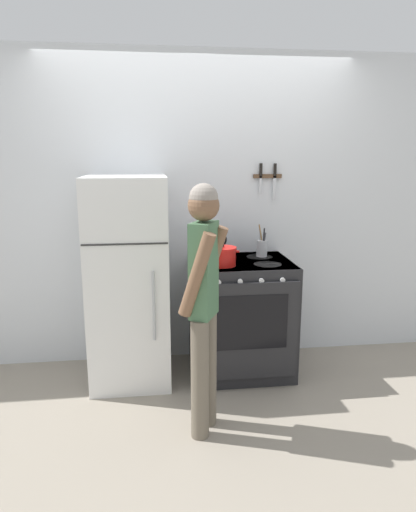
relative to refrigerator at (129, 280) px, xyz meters
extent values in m
plane|color=gray|center=(0.58, 0.34, -0.79)|extent=(14.00, 14.00, 0.00)
cube|color=silver|center=(0.58, 0.37, 0.48)|extent=(10.00, 0.06, 2.55)
cube|color=white|center=(0.00, 0.00, 0.00)|extent=(0.60, 0.68, 1.58)
cube|color=#2D2D2D|center=(0.00, -0.34, 0.35)|extent=(0.58, 0.01, 0.01)
cylinder|color=#B2B5BA|center=(0.18, -0.35, -0.09)|extent=(0.02, 0.02, 0.51)
cube|color=#232326|center=(0.88, 0.01, -0.33)|extent=(0.78, 0.66, 0.92)
cube|color=black|center=(0.88, 0.01, 0.12)|extent=(0.76, 0.65, 0.02)
cube|color=black|center=(0.88, -0.30, -0.34)|extent=(0.68, 0.05, 0.70)
cylinder|color=black|center=(0.70, -0.13, 0.12)|extent=(0.21, 0.21, 0.01)
cylinder|color=black|center=(1.05, -0.13, 0.12)|extent=(0.21, 0.21, 0.01)
cylinder|color=black|center=(0.70, 0.14, 0.12)|extent=(0.21, 0.21, 0.01)
cylinder|color=black|center=(1.05, 0.14, 0.12)|extent=(0.21, 0.21, 0.01)
cylinder|color=silver|center=(0.64, -0.34, 0.06)|extent=(0.04, 0.02, 0.04)
cylinder|color=silver|center=(0.80, -0.34, 0.06)|extent=(0.04, 0.02, 0.04)
cylinder|color=silver|center=(0.96, -0.34, 0.06)|extent=(0.04, 0.02, 0.04)
cylinder|color=silver|center=(1.11, -0.34, 0.06)|extent=(0.04, 0.02, 0.04)
cube|color=#232326|center=(0.88, -0.34, -0.32)|extent=(0.72, 0.03, 0.74)
cube|color=black|center=(0.88, -0.36, -0.25)|extent=(0.55, 0.01, 0.41)
cylinder|color=red|center=(0.70, -0.13, 0.19)|extent=(0.20, 0.20, 0.12)
cylinder|color=red|center=(0.70, -0.13, 0.26)|extent=(0.21, 0.21, 0.02)
sphere|color=black|center=(0.70, -0.13, 0.28)|extent=(0.03, 0.03, 0.03)
cylinder|color=red|center=(0.59, -0.13, 0.23)|extent=(0.03, 0.02, 0.02)
cylinder|color=red|center=(0.82, -0.13, 0.23)|extent=(0.03, 0.02, 0.02)
cylinder|color=black|center=(0.71, 0.14, 0.17)|extent=(0.17, 0.17, 0.09)
cone|color=black|center=(0.71, 0.14, 0.23)|extent=(0.17, 0.17, 0.02)
sphere|color=black|center=(0.71, 0.14, 0.25)|extent=(0.02, 0.02, 0.02)
cone|color=black|center=(0.80, 0.14, 0.18)|extent=(0.10, 0.03, 0.08)
torus|color=black|center=(0.71, 0.14, 0.28)|extent=(0.14, 0.01, 0.14)
cylinder|color=#B7BABF|center=(1.07, 0.15, 0.19)|extent=(0.09, 0.09, 0.13)
cylinder|color=#9E7547|center=(1.07, 0.15, 0.27)|extent=(0.06, 0.01, 0.24)
cylinder|color=#232326|center=(1.08, 0.12, 0.26)|extent=(0.03, 0.02, 0.21)
cylinder|color=#B2B5BA|center=(1.06, 0.16, 0.27)|extent=(0.03, 0.02, 0.23)
cylinder|color=#4C4C51|center=(1.09, 0.13, 0.24)|extent=(0.03, 0.03, 0.17)
cylinder|color=#6B6051|center=(0.45, -0.87, -0.41)|extent=(0.11, 0.11, 0.77)
cylinder|color=#6B6051|center=(0.52, -0.74, -0.41)|extent=(0.11, 0.11, 0.77)
cube|color=#47704C|center=(0.48, -0.80, 0.27)|extent=(0.20, 0.25, 0.58)
cylinder|color=brown|center=(0.43, -0.91, 0.27)|extent=(0.24, 0.17, 0.51)
cylinder|color=brown|center=(0.54, -0.70, 0.27)|extent=(0.24, 0.17, 0.51)
sphere|color=brown|center=(0.48, -0.80, 0.65)|extent=(0.19, 0.19, 0.19)
sphere|color=gray|center=(0.48, -0.80, 0.70)|extent=(0.17, 0.17, 0.17)
cube|color=brown|center=(1.15, 0.33, 0.77)|extent=(0.24, 0.02, 0.03)
cube|color=silver|center=(1.09, 0.32, 0.69)|extent=(0.02, 0.00, 0.15)
cube|color=black|center=(1.09, 0.32, 0.82)|extent=(0.02, 0.02, 0.11)
cube|color=silver|center=(1.21, 0.32, 0.67)|extent=(0.03, 0.00, 0.20)
cube|color=black|center=(1.21, 0.32, 0.82)|extent=(0.02, 0.02, 0.10)
camera|label=1|loc=(0.18, -3.42, 0.93)|focal=32.00mm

